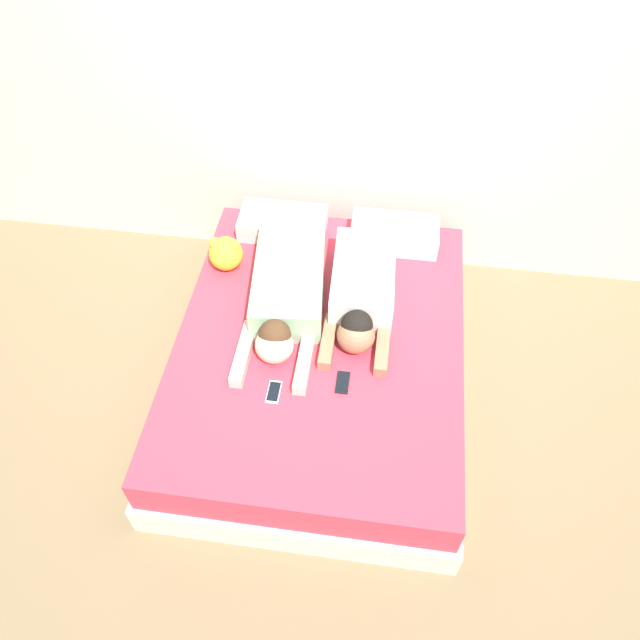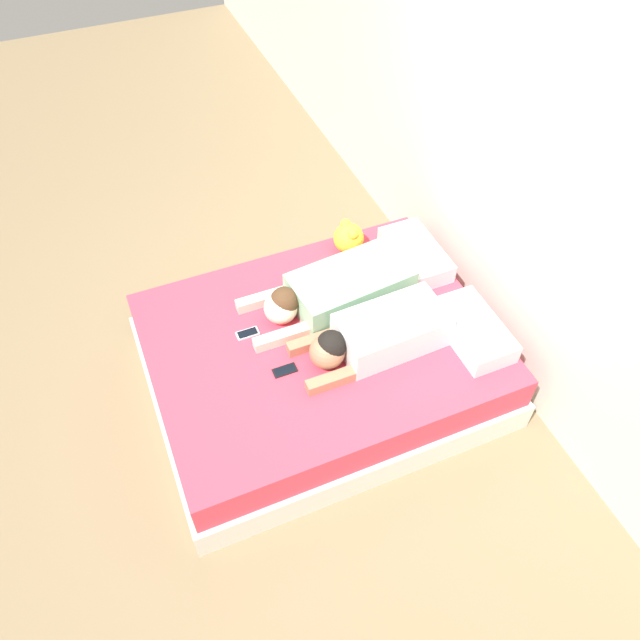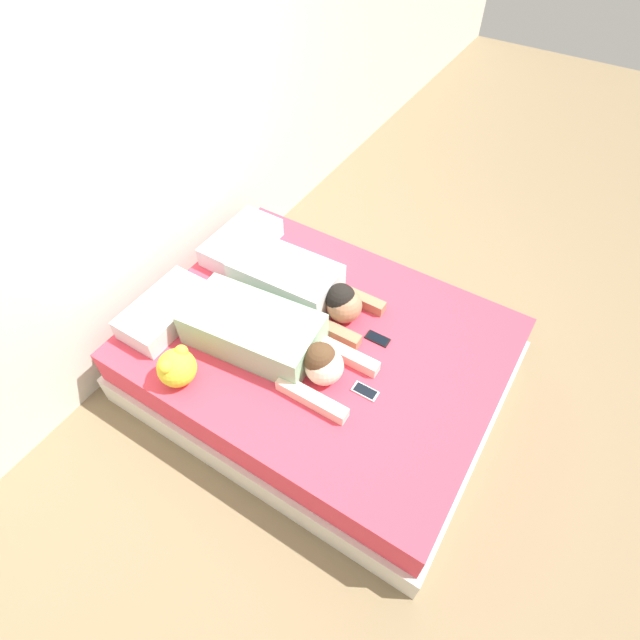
{
  "view_description": "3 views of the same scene",
  "coord_description": "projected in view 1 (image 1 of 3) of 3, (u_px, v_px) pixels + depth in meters",
  "views": [
    {
      "loc": [
        0.3,
        -2.15,
        3.19
      ],
      "look_at": [
        0.0,
        0.0,
        0.61
      ],
      "focal_mm": 35.0,
      "sensor_mm": 36.0,
      "label": 1
    },
    {
      "loc": [
        2.23,
        -0.94,
        3.36
      ],
      "look_at": [
        0.0,
        0.0,
        0.61
      ],
      "focal_mm": 35.0,
      "sensor_mm": 36.0,
      "label": 2
    },
    {
      "loc": [
        -1.51,
        -0.95,
        2.71
      ],
      "look_at": [
        0.0,
        0.0,
        0.61
      ],
      "focal_mm": 28.0,
      "sensor_mm": 36.0,
      "label": 3
    }
  ],
  "objects": [
    {
      "name": "ground_plane",
      "position": [
        320.0,
        383.0,
        3.84
      ],
      "size": [
        12.0,
        12.0,
        0.0
      ],
      "primitive_type": "plane",
      "color": "#7F6B4C"
    },
    {
      "name": "wall_back",
      "position": [
        349.0,
        86.0,
        3.61
      ],
      "size": [
        12.0,
        0.06,
        2.6
      ],
      "color": "beige",
      "rests_on": "ground_plane"
    },
    {
      "name": "bed",
      "position": [
        320.0,
        362.0,
        3.67
      ],
      "size": [
        1.66,
        2.1,
        0.46
      ],
      "color": "beige",
      "rests_on": "ground_plane"
    },
    {
      "name": "pillow_head_left",
      "position": [
        283.0,
        223.0,
        4.01
      ],
      "size": [
        0.55,
        0.3,
        0.13
      ],
      "color": "silver",
      "rests_on": "bed"
    },
    {
      "name": "pillow_head_right",
      "position": [
        394.0,
        234.0,
        3.95
      ],
      "size": [
        0.55,
        0.3,
        0.13
      ],
      "color": "silver",
      "rests_on": "bed"
    },
    {
      "name": "person_left",
      "position": [
        286.0,
        295.0,
        3.55
      ],
      "size": [
        0.47,
        1.09,
        0.24
      ],
      "color": "#8CBF99",
      "rests_on": "bed"
    },
    {
      "name": "person_right",
      "position": [
        361.0,
        293.0,
        3.56
      ],
      "size": [
        0.38,
        0.92,
        0.24
      ],
      "color": "silver",
      "rests_on": "bed"
    },
    {
      "name": "cell_phone_left",
      "position": [
        274.0,
        392.0,
        3.25
      ],
      "size": [
        0.07,
        0.14,
        0.01
      ],
      "color": "silver",
      "rests_on": "bed"
    },
    {
      "name": "cell_phone_right",
      "position": [
        343.0,
        382.0,
        3.29
      ],
      "size": [
        0.07,
        0.14,
        0.01
      ],
      "color": "black",
      "rests_on": "bed"
    },
    {
      "name": "plush_toy",
      "position": [
        226.0,
        253.0,
        3.77
      ],
      "size": [
        0.21,
        0.21,
        0.22
      ],
      "color": "yellow",
      "rests_on": "bed"
    }
  ]
}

